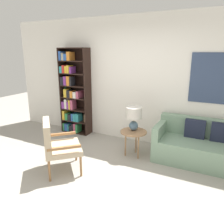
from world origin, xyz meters
TOP-DOWN VIEW (x-y plane):
  - ground_plane at (0.00, 0.00)m, footprint 14.00×14.00m
  - wall_back at (0.02, 2.03)m, footprint 6.40×0.08m
  - bookshelf at (-1.49, 1.84)m, footprint 0.74×0.30m
  - armchair at (-0.60, 0.15)m, footprint 0.86×0.86m
  - couch at (1.60, 1.60)m, footprint 1.77×0.81m
  - side_table at (0.33, 1.25)m, footprint 0.50×0.50m
  - table_lamp at (0.31, 1.30)m, footprint 0.30×0.30m

SIDE VIEW (x-z plane):
  - ground_plane at x=0.00m, z-range 0.00..0.00m
  - couch at x=1.60m, z-range -0.08..0.68m
  - side_table at x=0.33m, z-range 0.20..0.70m
  - armchair at x=-0.60m, z-range 0.08..0.97m
  - table_lamp at x=0.31m, z-range 0.57..1.02m
  - bookshelf at x=-1.49m, z-range -0.08..1.97m
  - wall_back at x=0.02m, z-range 0.00..2.70m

